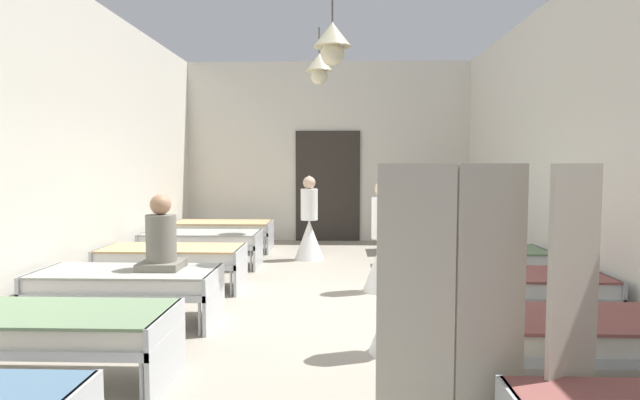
# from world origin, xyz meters

# --- Properties ---
(ground_plane) EXTENTS (6.72, 11.11, 0.10)m
(ground_plane) POSITION_xyz_m (0.00, 0.00, -0.05)
(ground_plane) COLOR #9E9384
(room_shell) EXTENTS (6.52, 10.71, 3.89)m
(room_shell) POSITION_xyz_m (-0.00, 1.29, 1.95)
(room_shell) COLOR silver
(room_shell) RESTS_ON ground
(bed_left_row_1) EXTENTS (1.90, 0.84, 0.57)m
(bed_left_row_1) POSITION_xyz_m (-2.01, -2.28, 0.44)
(bed_left_row_1) COLOR #B7BCC1
(bed_left_row_1) RESTS_ON ground
(bed_right_row_1) EXTENTS (1.90, 0.84, 0.57)m
(bed_right_row_1) POSITION_xyz_m (2.01, -2.28, 0.44)
(bed_right_row_1) COLOR #B7BCC1
(bed_right_row_1) RESTS_ON ground
(bed_left_row_2) EXTENTS (1.90, 0.84, 0.57)m
(bed_left_row_2) POSITION_xyz_m (-2.01, -0.76, 0.44)
(bed_left_row_2) COLOR #B7BCC1
(bed_left_row_2) RESTS_ON ground
(bed_right_row_2) EXTENTS (1.90, 0.84, 0.57)m
(bed_right_row_2) POSITION_xyz_m (2.01, -0.76, 0.44)
(bed_right_row_2) COLOR #B7BCC1
(bed_right_row_2) RESTS_ON ground
(bed_left_row_3) EXTENTS (1.90, 0.84, 0.57)m
(bed_left_row_3) POSITION_xyz_m (-2.01, 0.76, 0.44)
(bed_left_row_3) COLOR #B7BCC1
(bed_left_row_3) RESTS_ON ground
(bed_right_row_3) EXTENTS (1.90, 0.84, 0.57)m
(bed_right_row_3) POSITION_xyz_m (2.01, 0.76, 0.44)
(bed_right_row_3) COLOR #B7BCC1
(bed_right_row_3) RESTS_ON ground
(bed_left_row_4) EXTENTS (1.90, 0.84, 0.57)m
(bed_left_row_4) POSITION_xyz_m (-2.01, 2.28, 0.44)
(bed_left_row_4) COLOR #B7BCC1
(bed_left_row_4) RESTS_ON ground
(bed_right_row_4) EXTENTS (1.90, 0.84, 0.57)m
(bed_right_row_4) POSITION_xyz_m (2.01, 2.28, 0.44)
(bed_right_row_4) COLOR #B7BCC1
(bed_right_row_4) RESTS_ON ground
(bed_left_row_5) EXTENTS (1.90, 0.84, 0.57)m
(bed_left_row_5) POSITION_xyz_m (-2.01, 3.80, 0.44)
(bed_left_row_5) COLOR #B7BCC1
(bed_left_row_5) RESTS_ON ground
(bed_right_row_5) EXTENTS (1.90, 0.84, 0.57)m
(bed_right_row_5) POSITION_xyz_m (2.01, 3.80, 0.44)
(bed_right_row_5) COLOR #B7BCC1
(bed_right_row_5) RESTS_ON ground
(nurse_near_aisle) EXTENTS (0.52, 0.52, 1.49)m
(nurse_near_aisle) POSITION_xyz_m (-0.28, 3.00, 0.53)
(nurse_near_aisle) COLOR white
(nurse_near_aisle) RESTS_ON ground
(nurse_mid_aisle) EXTENTS (0.52, 0.52, 1.49)m
(nurse_mid_aisle) POSITION_xyz_m (0.76, -1.51, 0.53)
(nurse_mid_aisle) COLOR white
(nurse_mid_aisle) RESTS_ON ground
(nurse_far_aisle) EXTENTS (0.52, 0.52, 1.49)m
(nurse_far_aisle) POSITION_xyz_m (0.82, 0.76, 0.53)
(nurse_far_aisle) COLOR white
(nurse_far_aisle) RESTS_ON ground
(patient_seated_primary) EXTENTS (0.44, 0.44, 0.80)m
(patient_seated_primary) POSITION_xyz_m (-1.66, -0.68, 0.87)
(patient_seated_primary) COLOR slate
(patient_seated_primary) RESTS_ON bed_left_row_2
(privacy_screen) EXTENTS (1.23, 0.26, 1.70)m
(privacy_screen) POSITION_xyz_m (1.06, -3.31, 0.85)
(privacy_screen) COLOR #BCB29E
(privacy_screen) RESTS_ON ground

